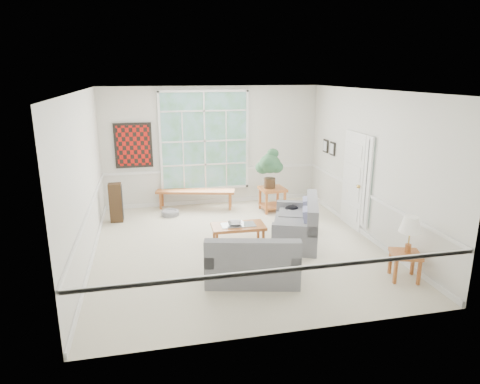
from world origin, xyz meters
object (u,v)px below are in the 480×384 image
object	(u,v)px
loveseat_front	(252,257)
side_table	(404,266)
end_table	(272,199)
coffee_table	(238,234)
loveseat_right	(295,220)

from	to	relation	value
loveseat_front	side_table	size ratio (longest dim) A/B	3.20
end_table	side_table	world-z (taller)	end_table
coffee_table	side_table	xyz separation A→B (m)	(2.35, -2.08, 0.04)
coffee_table	side_table	bearing A→B (deg)	-40.01
loveseat_right	end_table	distance (m)	2.01
loveseat_right	side_table	size ratio (longest dim) A/B	3.48
loveseat_right	loveseat_front	distance (m)	1.94
loveseat_front	end_table	xyz separation A→B (m)	(1.38, 3.47, -0.11)
coffee_table	side_table	distance (m)	3.14
coffee_table	side_table	world-z (taller)	side_table
coffee_table	side_table	size ratio (longest dim) A/B	2.24
coffee_table	end_table	size ratio (longest dim) A/B	1.79
side_table	loveseat_right	bearing A→B (deg)	121.22
loveseat_front	loveseat_right	bearing A→B (deg)	62.68
coffee_table	end_table	bearing A→B (deg)	57.64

